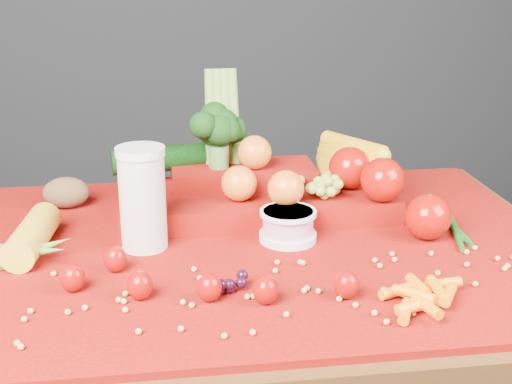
{
  "coord_description": "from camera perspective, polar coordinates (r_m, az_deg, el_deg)",
  "views": [
    {
      "loc": [
        -0.16,
        -1.13,
        1.25
      ],
      "look_at": [
        0.0,
        0.02,
        0.85
      ],
      "focal_mm": 50.0,
      "sensor_mm": 36.0,
      "label": 1
    }
  ],
  "objects": [
    {
      "name": "table",
      "position": [
        1.29,
        0.13,
        -8.48
      ],
      "size": [
        1.1,
        0.8,
        0.75
      ],
      "color": "#3E210E",
      "rests_on": "ground"
    },
    {
      "name": "red_cloth",
      "position": [
        1.25,
        0.13,
        -4.38
      ],
      "size": [
        1.05,
        0.75,
        0.01
      ],
      "primitive_type": "cube",
      "color": "maroon",
      "rests_on": "table"
    },
    {
      "name": "milk_glass",
      "position": [
        1.21,
        -9.08,
        -0.21
      ],
      "size": [
        0.08,
        0.08,
        0.18
      ],
      "rotation": [
        0.0,
        0.0,
        -0.12
      ],
      "color": "beige",
      "rests_on": "red_cloth"
    },
    {
      "name": "yogurt_bowl",
      "position": [
        1.25,
        2.58,
        -2.61
      ],
      "size": [
        0.1,
        0.1,
        0.06
      ],
      "rotation": [
        0.0,
        0.0,
        0.44
      ],
      "color": "silver",
      "rests_on": "red_cloth"
    },
    {
      "name": "strawberry_scatter",
      "position": [
        1.07,
        -5.31,
        -6.92
      ],
      "size": [
        0.44,
        0.18,
        0.05
      ],
      "color": "#960A0C",
      "rests_on": "red_cloth"
    },
    {
      "name": "dark_grape_cluster",
      "position": [
        1.07,
        -1.88,
        -7.35
      ],
      "size": [
        0.06,
        0.05,
        0.03
      ],
      "primitive_type": null,
      "color": "black",
      "rests_on": "red_cloth"
    },
    {
      "name": "soybean_scatter",
      "position": [
        1.07,
        1.68,
        -8.12
      ],
      "size": [
        0.84,
        0.24,
        0.01
      ],
      "primitive_type": null,
      "color": "tan",
      "rests_on": "red_cloth"
    },
    {
      "name": "corn_ear",
      "position": [
        1.23,
        -17.62,
        -4.23
      ],
      "size": [
        0.2,
        0.24,
        0.06
      ],
      "rotation": [
        0.0,
        0.0,
        1.45
      ],
      "color": "gold",
      "rests_on": "red_cloth"
    },
    {
      "name": "potato",
      "position": [
        1.45,
        -14.95,
        -0.04
      ],
      "size": [
        0.09,
        0.07,
        0.06
      ],
      "primitive_type": "ellipsoid",
      "color": "#4F321E",
      "rests_on": "red_cloth"
    },
    {
      "name": "baby_carrot_pile",
      "position": [
        1.07,
        13.21,
        -7.86
      ],
      "size": [
        0.18,
        0.18,
        0.03
      ],
      "primitive_type": null,
      "color": "orange",
      "rests_on": "red_cloth"
    },
    {
      "name": "green_bean_pile",
      "position": [
        1.33,
        15.76,
        -3.08
      ],
      "size": [
        0.14,
        0.12,
        0.01
      ],
      "primitive_type": null,
      "color": "#125214",
      "rests_on": "red_cloth"
    },
    {
      "name": "produce_mound",
      "position": [
        1.37,
        1.34,
        0.76
      ],
      "size": [
        0.6,
        0.37,
        0.27
      ],
      "color": "maroon",
      "rests_on": "red_cloth"
    }
  ]
}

